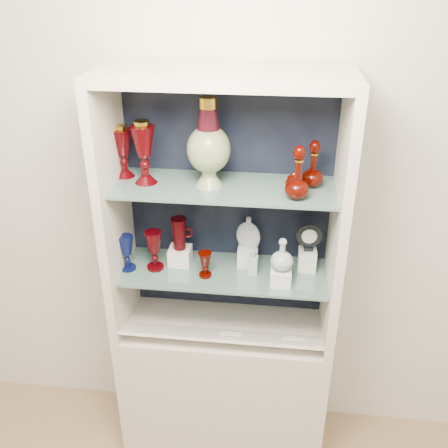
# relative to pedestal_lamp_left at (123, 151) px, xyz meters

# --- Properties ---
(wall_back) EXTENTS (3.50, 0.02, 2.80)m
(wall_back) POSITION_rel_pedestal_lamp_left_xyz_m (0.44, 0.15, -0.18)
(wall_back) COLOR beige
(wall_back) RESTS_ON ground
(cabinet_base) EXTENTS (1.00, 0.40, 0.75)m
(cabinet_base) POSITION_rel_pedestal_lamp_left_xyz_m (0.44, -0.07, -1.21)
(cabinet_base) COLOR beige
(cabinet_base) RESTS_ON ground
(cabinet_back_panel) EXTENTS (0.98, 0.02, 1.15)m
(cabinet_back_panel) POSITION_rel_pedestal_lamp_left_xyz_m (0.44, 0.12, -0.26)
(cabinet_back_panel) COLOR black
(cabinet_back_panel) RESTS_ON cabinet_base
(cabinet_side_left) EXTENTS (0.04, 0.40, 1.15)m
(cabinet_side_left) POSITION_rel_pedestal_lamp_left_xyz_m (-0.04, -0.07, -0.26)
(cabinet_side_left) COLOR beige
(cabinet_side_left) RESTS_ON cabinet_base
(cabinet_side_right) EXTENTS (0.04, 0.40, 1.15)m
(cabinet_side_right) POSITION_rel_pedestal_lamp_left_xyz_m (0.92, -0.07, -0.26)
(cabinet_side_right) COLOR beige
(cabinet_side_right) RESTS_ON cabinet_base
(cabinet_top_cap) EXTENTS (1.00, 0.40, 0.04)m
(cabinet_top_cap) POSITION_rel_pedestal_lamp_left_xyz_m (0.44, -0.07, 0.34)
(cabinet_top_cap) COLOR beige
(cabinet_top_cap) RESTS_ON cabinet_side_left
(shelf_lower) EXTENTS (0.92, 0.34, 0.01)m
(shelf_lower) POSITION_rel_pedestal_lamp_left_xyz_m (0.44, -0.05, -0.54)
(shelf_lower) COLOR slate
(shelf_lower) RESTS_ON cabinet_side_left
(shelf_upper) EXTENTS (0.92, 0.34, 0.01)m
(shelf_upper) POSITION_rel_pedestal_lamp_left_xyz_m (0.44, -0.05, -0.12)
(shelf_upper) COLOR slate
(shelf_upper) RESTS_ON cabinet_side_left
(label_ledge) EXTENTS (0.92, 0.17, 0.09)m
(label_ledge) POSITION_rel_pedestal_lamp_left_xyz_m (0.44, -0.18, -0.80)
(label_ledge) COLOR beige
(label_ledge) RESTS_ON cabinet_base
(label_card_0) EXTENTS (0.10, 0.06, 0.03)m
(label_card_0) POSITION_rel_pedestal_lamp_left_xyz_m (0.49, -0.18, -0.79)
(label_card_0) COLOR white
(label_card_0) RESTS_ON label_ledge
(label_card_1) EXTENTS (0.10, 0.06, 0.03)m
(label_card_1) POSITION_rel_pedestal_lamp_left_xyz_m (0.77, -0.18, -0.79)
(label_card_1) COLOR white
(label_card_1) RESTS_ON label_ledge
(pedestal_lamp_left) EXTENTS (0.10, 0.10, 0.23)m
(pedestal_lamp_left) POSITION_rel_pedestal_lamp_left_xyz_m (0.00, 0.00, 0.00)
(pedestal_lamp_left) COLOR #3F0205
(pedestal_lamp_left) RESTS_ON shelf_upper
(pedestal_lamp_right) EXTENTS (0.12, 0.12, 0.27)m
(pedestal_lamp_right) POSITION_rel_pedestal_lamp_left_xyz_m (0.11, -0.06, 0.02)
(pedestal_lamp_right) COLOR #3F0205
(pedestal_lamp_right) RESTS_ON shelf_upper
(enamel_urn) EXTENTS (0.20, 0.20, 0.37)m
(enamel_urn) POSITION_rel_pedestal_lamp_left_xyz_m (0.38, -0.06, 0.07)
(enamel_urn) COLOR #0E4817
(enamel_urn) RESTS_ON shelf_upper
(ruby_decanter_a) EXTENTS (0.12, 0.12, 0.25)m
(ruby_decanter_a) POSITION_rel_pedestal_lamp_left_xyz_m (0.74, -0.15, 0.01)
(ruby_decanter_a) COLOR #440700
(ruby_decanter_a) RESTS_ON shelf_upper
(ruby_decanter_b) EXTENTS (0.11, 0.11, 0.21)m
(ruby_decanter_b) POSITION_rel_pedestal_lamp_left_xyz_m (0.80, -0.02, -0.01)
(ruby_decanter_b) COLOR #440700
(ruby_decanter_b) RESTS_ON shelf_upper
(lidded_bowl) EXTENTS (0.08, 0.08, 0.08)m
(lidded_bowl) POSITION_rel_pedestal_lamp_left_xyz_m (0.72, -0.06, -0.07)
(lidded_bowl) COLOR #440700
(lidded_bowl) RESTS_ON shelf_upper
(cobalt_goblet) EXTENTS (0.09, 0.09, 0.17)m
(cobalt_goblet) POSITION_rel_pedestal_lamp_left_xyz_m (0.00, -0.09, -0.45)
(cobalt_goblet) COLOR #081043
(cobalt_goblet) RESTS_ON shelf_lower
(ruby_goblet_tall) EXTENTS (0.09, 0.09, 0.19)m
(ruby_goblet_tall) POSITION_rel_pedestal_lamp_left_xyz_m (0.12, -0.07, -0.44)
(ruby_goblet_tall) COLOR #3F0205
(ruby_goblet_tall) RESTS_ON shelf_lower
(ruby_goblet_small) EXTENTS (0.08, 0.08, 0.12)m
(ruby_goblet_small) POSITION_rel_pedestal_lamp_left_xyz_m (0.36, -0.11, -0.47)
(ruby_goblet_small) COLOR #440700
(ruby_goblet_small) RESTS_ON shelf_lower
(riser_ruby_pitcher) EXTENTS (0.10, 0.10, 0.08)m
(riser_ruby_pitcher) POSITION_rel_pedestal_lamp_left_xyz_m (0.23, -0.01, -0.49)
(riser_ruby_pitcher) COLOR silver
(riser_ruby_pitcher) RESTS_ON shelf_lower
(ruby_pitcher) EXTENTS (0.12, 0.08, 0.15)m
(ruby_pitcher) POSITION_rel_pedestal_lamp_left_xyz_m (0.23, -0.01, -0.38)
(ruby_pitcher) COLOR #3F0205
(ruby_pitcher) RESTS_ON riser_ruby_pitcher
(clear_square_bottle) EXTENTS (0.05, 0.05, 0.12)m
(clear_square_bottle) POSITION_rel_pedestal_lamp_left_xyz_m (0.57, -0.06, -0.47)
(clear_square_bottle) COLOR #94A8AC
(clear_square_bottle) RESTS_ON shelf_lower
(riser_flat_flask) EXTENTS (0.09, 0.09, 0.09)m
(riser_flat_flask) POSITION_rel_pedestal_lamp_left_xyz_m (0.54, 0.02, -0.49)
(riser_flat_flask) COLOR silver
(riser_flat_flask) RESTS_ON shelf_lower
(flat_flask) EXTENTS (0.12, 0.07, 0.16)m
(flat_flask) POSITION_rel_pedestal_lamp_left_xyz_m (0.54, 0.02, -0.36)
(flat_flask) COLOR #A8B1BB
(flat_flask) RESTS_ON riser_flat_flask
(riser_clear_round_decanter) EXTENTS (0.09, 0.09, 0.07)m
(riser_clear_round_decanter) POSITION_rel_pedestal_lamp_left_xyz_m (0.69, -0.12, -0.50)
(riser_clear_round_decanter) COLOR silver
(riser_clear_round_decanter) RESTS_ON shelf_lower
(clear_round_decanter) EXTENTS (0.13, 0.13, 0.15)m
(clear_round_decanter) POSITION_rel_pedestal_lamp_left_xyz_m (0.69, -0.12, -0.39)
(clear_round_decanter) COLOR #94A8AC
(clear_round_decanter) RESTS_ON riser_clear_round_decanter
(riser_cameo_medallion) EXTENTS (0.08, 0.08, 0.10)m
(riser_cameo_medallion) POSITION_rel_pedestal_lamp_left_xyz_m (0.81, 0.01, -0.48)
(riser_cameo_medallion) COLOR silver
(riser_cameo_medallion) RESTS_ON shelf_lower
(cameo_medallion) EXTENTS (0.12, 0.05, 0.13)m
(cameo_medallion) POSITION_rel_pedestal_lamp_left_xyz_m (0.81, 0.01, -0.37)
(cameo_medallion) COLOR black
(cameo_medallion) RESTS_ON riser_cameo_medallion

